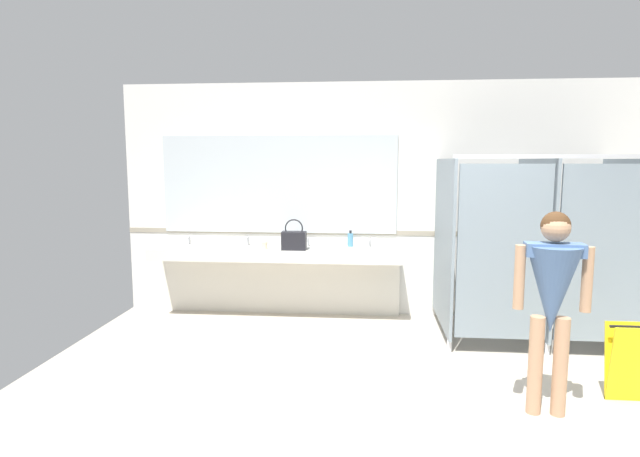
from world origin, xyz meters
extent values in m
cube|color=#B2A899|center=(0.00, 0.00, -0.05)|extent=(7.40, 5.45, 0.10)
cube|color=silver|center=(0.00, 2.49, 1.46)|extent=(7.40, 0.12, 2.92)
cube|color=#9E937F|center=(0.00, 2.42, 1.05)|extent=(7.40, 0.01, 0.06)
cube|color=silver|center=(-1.71, 2.13, 0.82)|extent=(3.08, 0.56, 0.14)
cube|color=silver|center=(-1.71, 2.37, 0.38)|extent=(3.08, 0.08, 0.75)
cube|color=#ADADA8|center=(-2.86, 2.10, 0.84)|extent=(0.42, 0.31, 0.11)
cylinder|color=silver|center=(-2.86, 2.32, 0.95)|extent=(0.04, 0.04, 0.11)
cylinder|color=silver|center=(-2.86, 2.26, 0.99)|extent=(0.03, 0.11, 0.03)
sphere|color=silver|center=(-2.79, 2.33, 0.92)|extent=(0.04, 0.04, 0.04)
cube|color=#ADADA8|center=(-2.09, 2.10, 0.84)|extent=(0.42, 0.31, 0.11)
cylinder|color=silver|center=(-2.09, 2.32, 0.95)|extent=(0.04, 0.04, 0.11)
cylinder|color=silver|center=(-2.09, 2.26, 0.99)|extent=(0.03, 0.11, 0.03)
sphere|color=silver|center=(-2.02, 2.33, 0.92)|extent=(0.04, 0.04, 0.04)
cube|color=#ADADA8|center=(-1.32, 2.10, 0.84)|extent=(0.42, 0.31, 0.11)
cylinder|color=silver|center=(-1.32, 2.32, 0.95)|extent=(0.04, 0.04, 0.11)
cylinder|color=silver|center=(-1.32, 2.26, 0.99)|extent=(0.03, 0.11, 0.03)
sphere|color=silver|center=(-1.25, 2.33, 0.92)|extent=(0.04, 0.04, 0.04)
cube|color=#ADADA8|center=(-0.55, 2.10, 0.84)|extent=(0.42, 0.31, 0.11)
cylinder|color=silver|center=(-0.55, 2.32, 0.95)|extent=(0.04, 0.04, 0.11)
cylinder|color=silver|center=(-0.55, 2.26, 0.99)|extent=(0.03, 0.11, 0.03)
sphere|color=silver|center=(-0.48, 2.33, 0.92)|extent=(0.04, 0.04, 0.04)
cube|color=silver|center=(-1.71, 2.42, 1.65)|extent=(2.98, 0.02, 1.23)
cube|color=gray|center=(0.27, 1.74, 1.05)|extent=(0.03, 1.34, 1.85)
cylinder|color=silver|center=(0.27, 1.13, 0.06)|extent=(0.05, 0.05, 0.12)
cube|color=gray|center=(1.25, 1.74, 1.05)|extent=(0.03, 1.34, 1.85)
cylinder|color=silver|center=(1.25, 1.13, 0.06)|extent=(0.05, 0.05, 0.12)
cube|color=gray|center=(2.23, 1.74, 1.05)|extent=(0.03, 1.34, 1.85)
cube|color=gray|center=(0.76, 1.10, 1.05)|extent=(0.90, 0.03, 1.75)
cube|color=gray|center=(1.74, 1.10, 1.05)|extent=(0.90, 0.03, 1.75)
cube|color=#B7BABF|center=(1.25, 1.10, 1.99)|extent=(2.01, 0.04, 0.04)
cylinder|color=tan|center=(0.90, -0.16, 0.39)|extent=(0.11, 0.11, 0.77)
cylinder|color=tan|center=(0.72, -0.14, 0.39)|extent=(0.11, 0.11, 0.77)
cone|color=#4C6B99|center=(0.81, -0.15, 0.99)|extent=(0.43, 0.43, 0.67)
cube|color=#4C6B99|center=(0.81, -0.15, 1.29)|extent=(0.43, 0.19, 0.10)
cylinder|color=tan|center=(1.05, -0.17, 1.08)|extent=(0.08, 0.08, 0.49)
cylinder|color=tan|center=(0.57, -0.13, 1.08)|extent=(0.08, 0.08, 0.49)
sphere|color=tan|center=(0.81, -0.15, 1.46)|extent=(0.21, 0.21, 0.21)
sphere|color=#472D19|center=(0.81, -0.14, 1.47)|extent=(0.21, 0.21, 0.21)
cube|color=black|center=(-1.45, 1.99, 1.00)|extent=(0.29, 0.14, 0.22)
torus|color=black|center=(-1.45, 1.99, 1.15)|extent=(0.22, 0.02, 0.22)
cylinder|color=teal|center=(-0.79, 2.30, 0.97)|extent=(0.07, 0.07, 0.17)
cylinder|color=black|center=(-0.79, 2.30, 1.07)|extent=(0.03, 0.03, 0.04)
cylinder|color=beige|center=(-1.82, 2.03, 0.93)|extent=(0.07, 0.07, 0.08)
cube|color=yellow|center=(1.52, 0.10, 0.32)|extent=(0.28, 0.10, 0.64)
cube|color=yellow|center=(1.52, 0.19, 0.32)|extent=(0.28, 0.10, 0.64)
cylinder|color=black|center=(1.52, 0.15, 0.62)|extent=(0.28, 0.02, 0.02)
camera|label=1|loc=(-0.59, -4.11, 1.95)|focal=29.20mm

